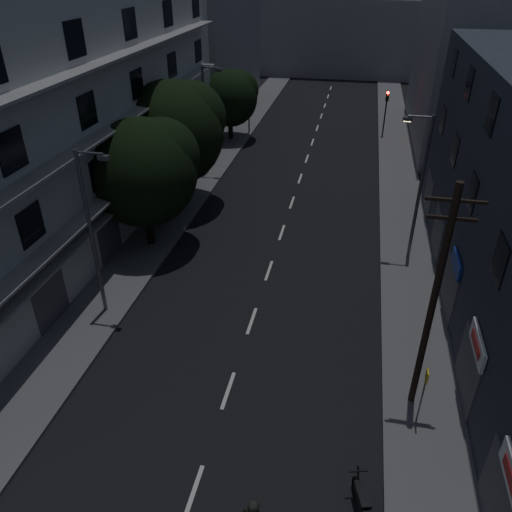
% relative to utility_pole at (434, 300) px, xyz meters
% --- Properties ---
extents(ground, '(160.00, 160.00, 0.00)m').
position_rel_utility_pole_xyz_m(ground, '(-7.08, 17.66, -4.87)').
color(ground, black).
rests_on(ground, ground).
extents(sidewalk_left, '(3.00, 90.00, 0.15)m').
position_rel_utility_pole_xyz_m(sidewalk_left, '(-14.58, 17.66, -4.79)').
color(sidewalk_left, '#565659').
rests_on(sidewalk_left, ground).
extents(sidewalk_right, '(3.00, 90.00, 0.15)m').
position_rel_utility_pole_xyz_m(sidewalk_right, '(0.42, 17.66, -4.79)').
color(sidewalk_right, '#565659').
rests_on(sidewalk_right, ground).
extents(lane_markings, '(0.15, 60.50, 0.01)m').
position_rel_utility_pole_xyz_m(lane_markings, '(-7.08, 23.91, -4.86)').
color(lane_markings, beige).
rests_on(lane_markings, ground).
extents(building_left, '(7.00, 36.00, 14.00)m').
position_rel_utility_pole_xyz_m(building_left, '(-19.06, 10.66, 2.13)').
color(building_left, '#B3B3AE').
rests_on(building_left, ground).
extents(building_far_left, '(6.00, 20.00, 16.00)m').
position_rel_utility_pole_xyz_m(building_far_left, '(-19.08, 40.66, 3.13)').
color(building_far_left, slate).
rests_on(building_far_left, ground).
extents(building_far_right, '(6.00, 20.00, 13.00)m').
position_rel_utility_pole_xyz_m(building_far_right, '(4.92, 34.66, 1.63)').
color(building_far_right, slate).
rests_on(building_far_right, ground).
extents(building_far_end, '(24.00, 8.00, 10.00)m').
position_rel_utility_pole_xyz_m(building_far_end, '(-7.08, 62.66, 0.13)').
color(building_far_end, slate).
rests_on(building_far_end, ground).
extents(tree_near, '(6.04, 6.04, 7.45)m').
position_rel_utility_pole_xyz_m(tree_near, '(-14.41, 9.62, -0.06)').
color(tree_near, black).
rests_on(tree_near, sidewalk_left).
extents(tree_mid, '(6.68, 6.68, 8.22)m').
position_rel_utility_pole_xyz_m(tree_mid, '(-14.72, 15.35, 0.42)').
color(tree_mid, black).
rests_on(tree_mid, sidewalk_left).
extents(tree_far, '(4.99, 4.99, 6.17)m').
position_rel_utility_pole_xyz_m(tree_far, '(-14.62, 29.87, -0.85)').
color(tree_far, black).
rests_on(tree_far, sidewalk_left).
extents(traffic_signal_far_right, '(0.28, 0.37, 4.10)m').
position_rel_utility_pole_xyz_m(traffic_signal_far_right, '(-0.72, 33.63, -1.77)').
color(traffic_signal_far_right, black).
rests_on(traffic_signal_far_right, sidewalk_right).
extents(traffic_signal_far_left, '(0.28, 0.37, 4.10)m').
position_rel_utility_pole_xyz_m(traffic_signal_far_left, '(-13.40, 31.99, -1.77)').
color(traffic_signal_far_left, black).
rests_on(traffic_signal_far_left, sidewalk_left).
extents(street_lamp_left_near, '(1.51, 0.25, 8.00)m').
position_rel_utility_pole_xyz_m(street_lamp_left_near, '(-14.05, 2.96, -0.27)').
color(street_lamp_left_near, slate).
rests_on(street_lamp_left_near, sidewalk_left).
extents(street_lamp_right, '(1.51, 0.25, 8.00)m').
position_rel_utility_pole_xyz_m(street_lamp_right, '(0.35, 11.13, -0.27)').
color(street_lamp_right, '#525359').
rests_on(street_lamp_right, sidewalk_right).
extents(street_lamp_left_far, '(1.51, 0.25, 8.00)m').
position_rel_utility_pole_xyz_m(street_lamp_left_far, '(-14.28, 21.20, -0.27)').
color(street_lamp_left_far, '#5B5F62').
rests_on(street_lamp_left_far, sidewalk_left).
extents(utility_pole, '(1.80, 0.24, 9.00)m').
position_rel_utility_pole_xyz_m(utility_pole, '(0.00, 0.00, 0.00)').
color(utility_pole, black).
rests_on(utility_pole, sidewalk_right).
extents(bus_stop_sign, '(0.06, 0.35, 2.52)m').
position_rel_utility_pole_xyz_m(bus_stop_sign, '(0.11, -1.09, -2.98)').
color(bus_stop_sign, '#595B60').
rests_on(bus_stop_sign, sidewalk_right).
extents(motorcycle, '(0.81, 2.00, 1.31)m').
position_rel_utility_pole_xyz_m(motorcycle, '(-1.80, -4.99, -4.35)').
color(motorcycle, black).
rests_on(motorcycle, ground).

